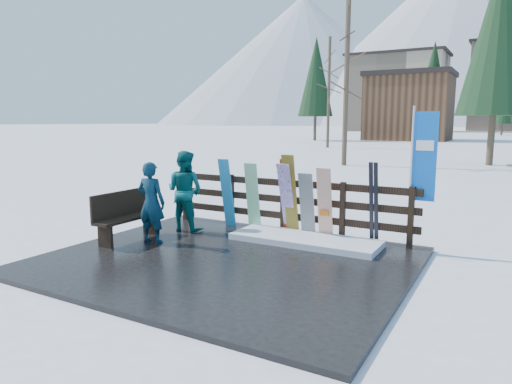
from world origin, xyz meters
The scene contains 19 objects.
ground centered at (0.00, 0.00, 0.00)m, with size 700.00×700.00×0.00m, color white.
deck centered at (0.00, 0.00, 0.04)m, with size 6.00×5.00×0.08m, color black.
fence centered at (0.00, 2.20, 0.74)m, with size 5.60×0.10×1.15m.
snow_patch centered at (0.76, 1.60, 0.14)m, with size 2.87×1.00×0.12m, color white.
bench centered at (-2.41, 0.08, 0.60)m, with size 0.41×1.50×0.97m.
snowboard_0 centered at (-1.27, 1.98, 0.84)m, with size 0.27×0.03×1.55m, color #248DC7.
snowboard_1 centered at (-0.62, 1.98, 0.81)m, with size 0.29×0.03×1.47m, color white.
snowboard_2 centered at (0.27, 1.98, 0.92)m, with size 0.27×0.03×1.70m, color gold.
snowboard_3 centered at (0.19, 1.98, 0.83)m, with size 0.28×0.03×1.55m, color white.
snowboard_4 centered at (0.63, 1.98, 0.74)m, with size 0.30×0.03×1.34m, color black.
snowboard_5 centered at (1.01, 1.98, 0.80)m, with size 0.29×0.03×1.46m, color white.
ski_pair_a centered at (0.13, 2.05, 0.87)m, with size 0.16×0.27×1.57m.
ski_pair_b centered at (1.95, 2.05, 0.88)m, with size 0.17×0.31×1.59m.
rental_flag centered at (2.72, 2.25, 1.69)m, with size 0.45×0.04×2.60m.
person_front centered at (-1.83, 0.19, 0.86)m, with size 0.57×0.38×1.57m, color #0D404C.
person_back centered at (-1.89, 1.29, 0.94)m, with size 0.83×0.65×1.72m, color #0E615F.
resort_buildings centered at (1.03, 115.41, 9.81)m, with size 73.00×87.60×22.60m.
trees centered at (2.26, 46.19, 5.90)m, with size 42.33×68.59×13.34m.
mountains centered at (-10.50, 328.41, 50.20)m, with size 520.00×260.00×120.00m.
Camera 1 is at (4.15, -6.31, 2.40)m, focal length 32.00 mm.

